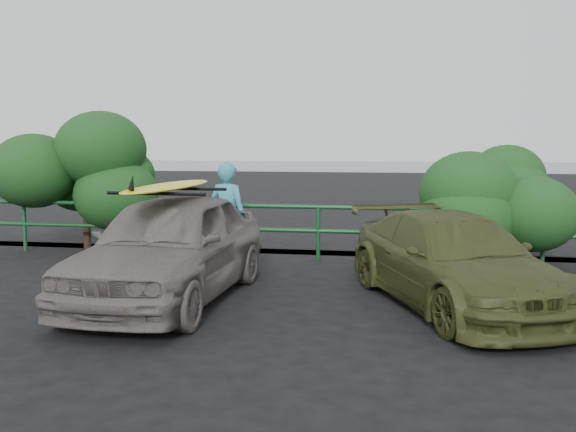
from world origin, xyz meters
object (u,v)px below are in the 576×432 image
Objects in this scene: guardrail at (266,231)px; sedan at (170,247)px; olive_vehicle at (454,261)px; surfboard at (169,186)px; man at (228,216)px.

sedan is at bearing -101.17° from guardrail.
sedan is 3.89m from olive_vehicle.
surfboard reaches higher than olive_vehicle.
olive_vehicle is at bearing -43.61° from guardrail.
sedan is 0.84m from surfboard.
man is 0.66× the size of surfboard.
man reaches higher than olive_vehicle.
olive_vehicle is at bearing 6.55° from surfboard.
surfboard is at bearing 0.00° from sedan.
man reaches higher than guardrail.
guardrail is 3.59m from surfboard.
olive_vehicle is at bearing 168.12° from man.
sedan is at bearing 0.00° from surfboard.
man is (-3.63, 1.86, 0.31)m from olive_vehicle.
surfboard is at bearing -101.17° from guardrail.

